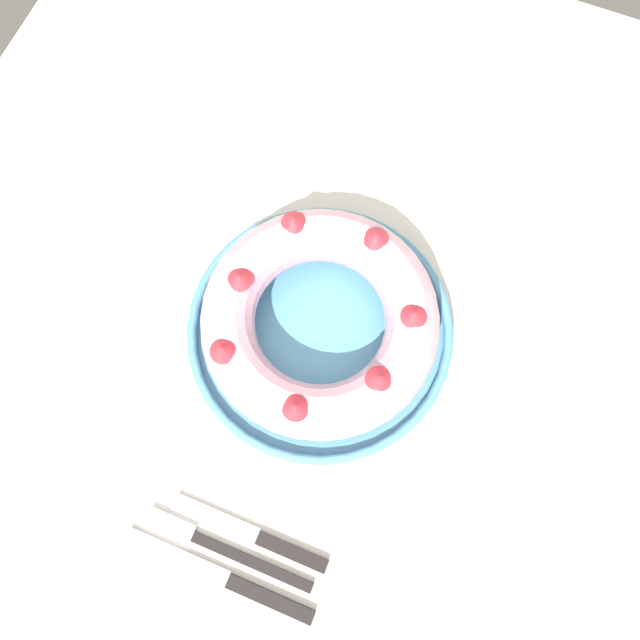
{
  "coord_description": "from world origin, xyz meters",
  "views": [
    {
      "loc": [
        -0.19,
        -0.09,
        1.5
      ],
      "look_at": [
        0.01,
        -0.01,
        0.8
      ],
      "focal_mm": 35.0,
      "sensor_mm": 36.0,
      "label": 1
    }
  ],
  "objects_px": {
    "fork": "(216,546)",
    "cake_knife": "(260,538)",
    "bundt_cake": "(320,320)",
    "serving_knife": "(231,582)",
    "serving_dish": "(320,331)"
  },
  "relations": [
    {
      "from": "serving_dish",
      "to": "cake_knife",
      "type": "height_order",
      "value": "serving_dish"
    },
    {
      "from": "cake_knife",
      "to": "serving_dish",
      "type": "bearing_deg",
      "value": 12.95
    },
    {
      "from": "serving_dish",
      "to": "cake_knife",
      "type": "relative_size",
      "value": 1.72
    },
    {
      "from": "bundt_cake",
      "to": "cake_knife",
      "type": "height_order",
      "value": "bundt_cake"
    },
    {
      "from": "fork",
      "to": "cake_knife",
      "type": "relative_size",
      "value": 1.08
    },
    {
      "from": "fork",
      "to": "cake_knife",
      "type": "xyz_separation_m",
      "value": [
        0.03,
        -0.04,
        0.0
      ]
    },
    {
      "from": "serving_knife",
      "to": "fork",
      "type": "bearing_deg",
      "value": 50.77
    },
    {
      "from": "serving_dish",
      "to": "fork",
      "type": "xyz_separation_m",
      "value": [
        -0.28,
        0.02,
        -0.01
      ]
    },
    {
      "from": "cake_knife",
      "to": "serving_knife",
      "type": "bearing_deg",
      "value": 174.58
    },
    {
      "from": "bundt_cake",
      "to": "serving_knife",
      "type": "xyz_separation_m",
      "value": [
        -0.31,
        -0.02,
        -0.06
      ]
    },
    {
      "from": "bundt_cake",
      "to": "serving_knife",
      "type": "bearing_deg",
      "value": -176.92
    },
    {
      "from": "bundt_cake",
      "to": "fork",
      "type": "height_order",
      "value": "bundt_cake"
    },
    {
      "from": "bundt_cake",
      "to": "fork",
      "type": "relative_size",
      "value": 1.36
    },
    {
      "from": "serving_knife",
      "to": "cake_knife",
      "type": "bearing_deg",
      "value": -10.29
    },
    {
      "from": "bundt_cake",
      "to": "cake_knife",
      "type": "xyz_separation_m",
      "value": [
        -0.25,
        -0.03,
        -0.06
      ]
    }
  ]
}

